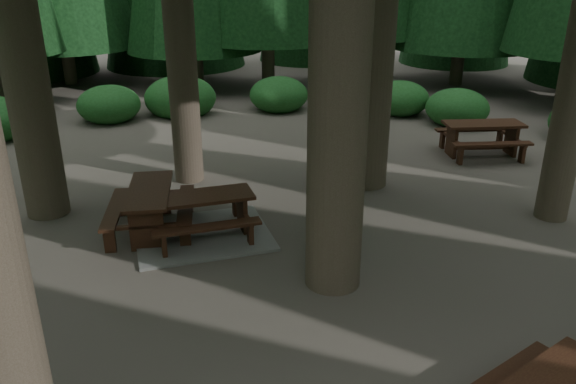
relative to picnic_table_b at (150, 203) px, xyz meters
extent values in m
plane|color=#524A43|center=(2.11, -2.41, -0.54)|extent=(80.00, 80.00, 0.00)
cube|color=black|center=(4.50, -5.42, 0.10)|extent=(1.65, 1.26, 0.05)
cube|color=black|center=(4.26, -4.97, -0.16)|extent=(1.46, 0.92, 0.04)
cube|color=black|center=(0.00, 0.00, 0.24)|extent=(0.74, 1.89, 0.06)
cube|color=black|center=(-0.63, 0.00, -0.07)|extent=(0.26, 1.89, 0.05)
cube|color=black|center=(0.63, 0.00, -0.07)|extent=(0.26, 1.89, 0.05)
cube|color=black|center=(0.00, -0.76, -0.17)|extent=(0.58, 0.08, 0.76)
cube|color=black|center=(0.00, -0.76, -0.10)|extent=(1.52, 0.09, 0.06)
cube|color=black|center=(0.00, 0.76, -0.17)|extent=(0.58, 0.08, 0.76)
cube|color=black|center=(0.00, 0.76, -0.10)|extent=(1.52, 0.09, 0.06)
cube|color=black|center=(0.00, 0.00, -0.35)|extent=(0.09, 1.57, 0.08)
cube|color=gray|center=(0.92, -0.36, -0.52)|extent=(2.64, 2.31, 0.05)
cube|color=black|center=(0.92, -0.36, 0.22)|extent=(1.93, 1.01, 0.06)
cube|color=black|center=(0.81, 0.24, -0.08)|extent=(1.86, 0.56, 0.05)
cube|color=black|center=(1.02, -0.97, -0.08)|extent=(1.86, 0.56, 0.05)
cube|color=black|center=(0.19, -0.48, -0.18)|extent=(0.17, 0.57, 0.74)
cube|color=black|center=(0.19, -0.48, -0.11)|extent=(0.33, 1.47, 0.06)
cube|color=black|center=(1.64, -0.24, -0.18)|extent=(0.17, 0.57, 0.74)
cube|color=black|center=(1.64, -0.24, -0.11)|extent=(0.33, 1.47, 0.06)
cube|color=black|center=(0.92, -0.36, -0.36)|extent=(1.52, 0.34, 0.08)
cube|color=black|center=(7.95, 3.36, 0.27)|extent=(2.00, 0.87, 0.07)
cube|color=black|center=(7.98, 4.01, -0.05)|extent=(1.97, 0.38, 0.05)
cube|color=black|center=(7.91, 2.71, -0.05)|extent=(1.97, 0.38, 0.05)
cube|color=black|center=(7.16, 3.40, -0.15)|extent=(0.12, 0.60, 0.78)
cube|color=black|center=(7.16, 3.40, -0.09)|extent=(0.17, 1.58, 0.07)
cube|color=black|center=(8.73, 3.32, -0.15)|extent=(0.12, 0.60, 0.78)
cube|color=black|center=(8.73, 3.32, -0.09)|extent=(0.17, 1.58, 0.07)
cube|color=black|center=(7.95, 3.36, -0.35)|extent=(1.63, 0.18, 0.09)
ellipsoid|color=#205C1F|center=(8.54, 6.28, -0.14)|extent=(1.90, 1.90, 1.17)
ellipsoid|color=#205C1F|center=(7.25, 7.76, -0.14)|extent=(1.84, 1.84, 1.13)
ellipsoid|color=#205C1F|center=(3.41, 8.84, -0.14)|extent=(1.95, 1.95, 1.20)
ellipsoid|color=#205C1F|center=(0.17, 8.80, -0.14)|extent=(2.31, 2.31, 1.42)
ellipsoid|color=#205C1F|center=(-1.98, 8.15, -0.14)|extent=(1.93, 1.93, 1.19)
camera|label=1|loc=(1.22, -9.55, 4.02)|focal=35.00mm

